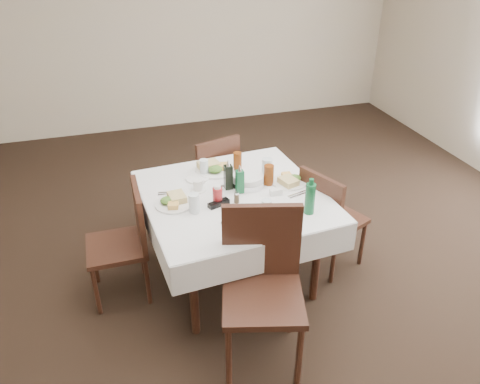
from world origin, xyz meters
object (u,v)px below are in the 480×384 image
(chair_south, at_px, (262,277))
(dining_table, at_px, (234,204))
(water_e, at_px, (267,168))
(water_s, at_px, (266,208))
(oil_cruet_dark, at_px, (228,176))
(oil_cruet_green, at_px, (240,181))
(water_n, at_px, (204,167))
(chair_east, at_px, (327,215))
(coffee_mug, at_px, (198,186))
(bread_basket, at_px, (248,180))
(ketchup_bottle, at_px, (217,195))
(water_w, at_px, (194,203))
(green_bottle, at_px, (310,198))
(chair_north, at_px, (213,175))
(chair_west, at_px, (127,236))

(chair_south, bearing_deg, dining_table, 87.27)
(water_e, bearing_deg, chair_south, -111.21)
(water_s, xyz_separation_m, oil_cruet_dark, (-0.14, 0.44, 0.04))
(oil_cruet_dark, bearing_deg, oil_cruet_green, -51.15)
(dining_table, distance_m, chair_south, 0.74)
(water_e, relative_size, oil_cruet_green, 0.66)
(dining_table, xyz_separation_m, oil_cruet_dark, (-0.01, 0.10, 0.19))
(water_n, bearing_deg, oil_cruet_green, -62.04)
(chair_south, relative_size, water_n, 8.29)
(chair_south, height_order, water_e, chair_south)
(chair_east, height_order, coffee_mug, chair_east)
(oil_cruet_dark, bearing_deg, bread_basket, 0.81)
(water_e, xyz_separation_m, ketchup_bottle, (-0.47, -0.28, -0.01))
(water_s, bearing_deg, coffee_mug, 127.51)
(dining_table, bearing_deg, oil_cruet_dark, 98.34)
(water_s, distance_m, coffee_mug, 0.60)
(water_e, xyz_separation_m, water_w, (-0.65, -0.34, -0.01))
(dining_table, height_order, ketchup_bottle, ketchup_bottle)
(bread_basket, relative_size, coffee_mug, 2.08)
(oil_cruet_green, bearing_deg, green_bottle, -47.52)
(bread_basket, distance_m, oil_cruet_dark, 0.17)
(chair_north, relative_size, bread_basket, 3.52)
(chair_east, bearing_deg, ketchup_bottle, 179.24)
(green_bottle, bearing_deg, chair_south, -142.87)
(bread_basket, bearing_deg, water_w, -152.25)
(oil_cruet_green, bearing_deg, oil_cruet_dark, 128.85)
(chair_south, distance_m, green_bottle, 0.64)
(bread_basket, bearing_deg, water_e, 26.69)
(water_s, relative_size, water_e, 0.83)
(ketchup_bottle, relative_size, coffee_mug, 1.20)
(bread_basket, relative_size, green_bottle, 0.97)
(water_s, bearing_deg, chair_south, -112.57)
(bread_basket, xyz_separation_m, green_bottle, (0.28, -0.49, 0.08))
(water_s, bearing_deg, oil_cruet_dark, 108.00)
(bread_basket, height_order, coffee_mug, coffee_mug)
(oil_cruet_green, bearing_deg, chair_west, 176.77)
(chair_south, xyz_separation_m, oil_cruet_green, (0.09, 0.75, 0.27))
(ketchup_bottle, bearing_deg, chair_east, -0.76)
(dining_table, height_order, bread_basket, bread_basket)
(chair_south, distance_m, chair_west, 1.10)
(chair_east, distance_m, bread_basket, 0.68)
(water_e, relative_size, oil_cruet_dark, 0.62)
(chair_north, xyz_separation_m, oil_cruet_green, (0.02, -0.78, 0.35))
(chair_west, height_order, ketchup_bottle, ketchup_bottle)
(water_s, bearing_deg, chair_west, 156.22)
(water_e, height_order, oil_cruet_green, oil_cruet_green)
(chair_north, xyz_separation_m, chair_west, (-0.83, -0.73, 0.00))
(dining_table, height_order, oil_cruet_dark, oil_cruet_dark)
(chair_west, distance_m, green_bottle, 1.34)
(water_w, bearing_deg, chair_south, -63.68)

